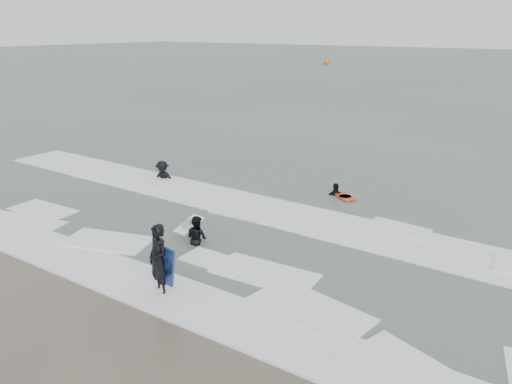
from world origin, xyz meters
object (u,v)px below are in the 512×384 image
Objects in this scene: surfer_wading at (197,244)px; surfer_right_near at (336,196)px; surfer_centre at (161,293)px; buoy at (327,62)px; surfer_breaker at (163,180)px.

surfer_wading is 0.89× the size of surfer_right_near.
surfer_centre is 82.41m from buoy.
surfer_centre is 1.29× the size of surfer_wading.
surfer_centre reaches higher than surfer_right_near.
surfer_centre is at bearing 118.73° from surfer_wading.
buoy is at bearing -60.82° from surfer_wading.
surfer_centre reaches higher than surfer_breaker.
surfer_breaker is 1.06× the size of buoy.
surfer_centre is 1.15× the size of surfer_right_near.
surfer_breaker reaches higher than surfer_wading.
surfer_breaker is at bearing -16.10° from surfer_right_near.
buoy is (-26.14, 68.03, 0.42)m from surfer_breaker.
surfer_centre is at bearing -60.33° from surfer_breaker.
surfer_breaker reaches higher than surfer_right_near.
surfer_centre is 3.16m from surfer_wading.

